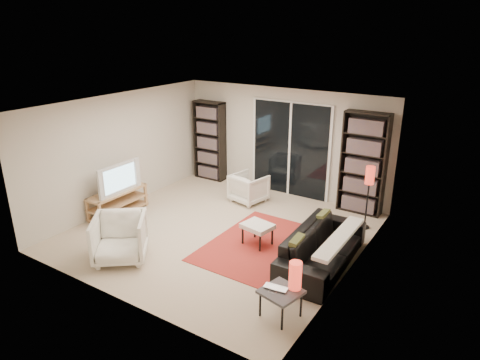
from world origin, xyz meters
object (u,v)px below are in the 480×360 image
(sofa, at_px, (322,247))
(bookshelf_left, at_px, (210,141))
(armchair_back, at_px, (249,188))
(armchair_front, at_px, (120,238))
(ottoman, at_px, (258,227))
(bookshelf_right, at_px, (363,164))
(floor_lamp, at_px, (369,182))
(tv_stand, at_px, (118,202))
(side_table, at_px, (281,294))

(sofa, bearing_deg, bookshelf_left, 57.27)
(armchair_back, bearing_deg, armchair_front, 93.03)
(sofa, bearing_deg, ottoman, 87.68)
(armchair_front, relative_size, ottoman, 1.48)
(armchair_back, distance_m, ottoman, 1.98)
(sofa, distance_m, armchair_front, 3.32)
(bookshelf_left, distance_m, bookshelf_right, 3.85)
(armchair_front, xyz_separation_m, floor_lamp, (3.06, 3.34, 0.55))
(tv_stand, height_order, armchair_front, armchair_front)
(ottoman, distance_m, side_table, 2.00)
(armchair_front, xyz_separation_m, ottoman, (1.66, 1.65, -0.04))
(bookshelf_left, height_order, bookshelf_right, bookshelf_right)
(bookshelf_left, bearing_deg, tv_stand, -95.93)
(bookshelf_left, distance_m, tv_stand, 2.90)
(tv_stand, relative_size, sofa, 0.61)
(floor_lamp, bearing_deg, ottoman, -129.71)
(tv_stand, xyz_separation_m, sofa, (4.30, 0.41, 0.05))
(armchair_back, bearing_deg, sofa, 157.69)
(bookshelf_left, distance_m, armchair_back, 1.92)
(bookshelf_right, distance_m, floor_lamp, 0.78)
(armchair_front, height_order, floor_lamp, floor_lamp)
(tv_stand, distance_m, armchair_back, 2.78)
(tv_stand, relative_size, armchair_front, 1.54)
(armchair_back, relative_size, ottoman, 1.21)
(sofa, relative_size, side_table, 3.68)
(ottoman, relative_size, side_table, 0.99)
(floor_lamp, bearing_deg, sofa, -96.07)
(ottoman, xyz_separation_m, floor_lamp, (1.40, 1.69, 0.59))
(armchair_back, bearing_deg, side_table, 139.36)
(bookshelf_left, xyz_separation_m, floor_lamp, (4.19, -0.69, -0.04))
(bookshelf_right, relative_size, side_table, 3.63)
(bookshelf_right, xyz_separation_m, armchair_front, (-2.72, -4.04, -0.66))
(sofa, bearing_deg, side_table, 179.86)
(ottoman, bearing_deg, bookshelf_right, 65.98)
(bookshelf_right, bearing_deg, tv_stand, -145.97)
(tv_stand, relative_size, side_table, 2.25)
(bookshelf_right, bearing_deg, armchair_back, -160.61)
(tv_stand, xyz_separation_m, side_table, (4.35, -1.13, 0.09))
(bookshelf_left, xyz_separation_m, side_table, (4.06, -3.93, -0.62))
(sofa, distance_m, armchair_back, 2.88)
(armchair_back, relative_size, floor_lamp, 0.56)
(bookshelf_left, bearing_deg, ottoman, -40.48)
(armchair_front, bearing_deg, armchair_back, 43.18)
(side_table, distance_m, floor_lamp, 3.29)
(bookshelf_left, bearing_deg, armchair_back, -25.70)
(armchair_front, relative_size, floor_lamp, 0.68)
(ottoman, bearing_deg, side_table, -50.61)
(tv_stand, bearing_deg, sofa, 5.41)
(bookshelf_left, height_order, ottoman, bookshelf_left)
(sofa, bearing_deg, armchair_back, 54.09)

